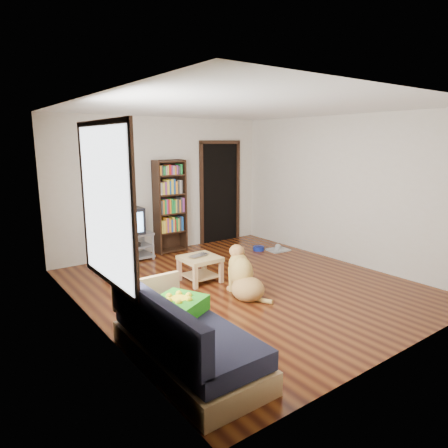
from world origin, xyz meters
TOP-DOWN VIEW (x-y plane):
  - ground at (0.00, 0.00)m, footprint 5.00×5.00m
  - ceiling at (0.00, 0.00)m, footprint 5.00×5.00m
  - wall_back at (0.00, 2.50)m, footprint 4.50×0.00m
  - wall_front at (0.00, -2.50)m, footprint 4.50×0.00m
  - wall_left at (-2.25, 0.00)m, footprint 0.00×5.00m
  - wall_right at (2.25, 0.00)m, footprint 0.00×5.00m
  - green_cushion at (-1.75, -1.11)m, footprint 0.62×0.62m
  - laptop at (-0.44, 0.50)m, footprint 0.38×0.29m
  - dog_bowl at (1.50, 1.36)m, footprint 0.22×0.22m
  - grey_rag at (1.80, 1.11)m, footprint 0.43×0.36m
  - window at (-2.23, -0.50)m, footprint 0.03×1.46m
  - doorway at (1.35, 2.48)m, footprint 1.03×0.05m
  - tv_stand at (-0.90, 2.25)m, footprint 0.90×0.45m
  - crt_tv at (-0.90, 2.27)m, footprint 0.55×0.52m
  - bookshelf at (0.05, 2.34)m, footprint 0.60×0.30m
  - sofa at (-1.87, -1.38)m, footprint 0.80×1.80m
  - coffee_table at (-0.44, 0.53)m, footprint 0.55×0.55m
  - dog at (-0.26, -0.33)m, footprint 0.53×0.89m

SIDE VIEW (x-z plane):
  - ground at x=0.00m, z-range 0.00..0.00m
  - grey_rag at x=1.80m, z-range 0.00..0.03m
  - dog_bowl at x=1.50m, z-range 0.00..0.08m
  - sofa at x=-1.87m, z-range -0.14..0.66m
  - dog at x=-0.26m, z-range -0.10..0.63m
  - tv_stand at x=-0.90m, z-range 0.02..0.52m
  - coffee_table at x=-0.44m, z-range 0.08..0.48m
  - laptop at x=-0.44m, z-range 0.40..0.43m
  - green_cushion at x=-1.75m, z-range 0.42..0.58m
  - crt_tv at x=-0.90m, z-range 0.45..1.03m
  - bookshelf at x=0.05m, z-range 0.10..1.90m
  - doorway at x=1.35m, z-range 0.03..2.21m
  - wall_back at x=0.00m, z-range -0.95..3.55m
  - wall_front at x=0.00m, z-range -0.95..3.55m
  - wall_left at x=-2.25m, z-range -1.20..3.80m
  - wall_right at x=2.25m, z-range -1.20..3.80m
  - window at x=-2.23m, z-range 0.65..2.35m
  - ceiling at x=0.00m, z-range 2.60..2.60m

